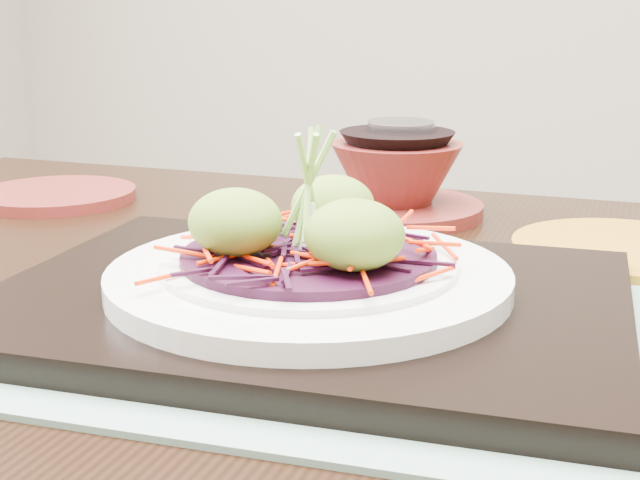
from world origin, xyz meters
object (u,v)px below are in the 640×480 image
at_px(terracotta_side_plate, 57,195).
at_px(white_plate, 309,276).
at_px(dining_table, 310,414).
at_px(serving_tray, 309,302).
at_px(yellow_plate, 624,250).
at_px(water_glass, 400,168).
at_px(terracotta_bowl_set, 396,183).

bearing_deg(terracotta_side_plate, white_plate, -30.32).
bearing_deg(dining_table, serving_tray, -69.50).
bearing_deg(white_plate, yellow_plate, 53.53).
bearing_deg(yellow_plate, water_glass, 161.70).
distance_m(white_plate, terracotta_side_plate, 0.49).
bearing_deg(dining_table, terracotta_side_plate, 151.74).
xyz_separation_m(serving_tray, terracotta_side_plate, (-0.42, 0.24, -0.01)).
height_order(terracotta_side_plate, water_glass, water_glass).
height_order(water_glass, terracotta_bowl_set, water_glass).
xyz_separation_m(dining_table, terracotta_bowl_set, (-0.02, 0.27, 0.14)).
bearing_deg(terracotta_side_plate, dining_table, -25.29).
bearing_deg(serving_tray, water_glass, 90.91).
relative_size(terracotta_side_plate, water_glass, 1.78).
bearing_deg(water_glass, white_plate, -82.70).
distance_m(serving_tray, water_glass, 0.34).
xyz_separation_m(dining_table, terracotta_side_plate, (-0.39, 0.19, 0.11)).
distance_m(dining_table, serving_tray, 0.13).
bearing_deg(yellow_plate, terracotta_bowl_set, 163.25).
height_order(dining_table, terracotta_side_plate, terracotta_side_plate).
height_order(serving_tray, white_plate, white_plate).
xyz_separation_m(serving_tray, white_plate, (0.00, 0.00, 0.02)).
relative_size(dining_table, water_glass, 13.21).
xyz_separation_m(white_plate, terracotta_side_plate, (-0.42, 0.24, -0.03)).
distance_m(water_glass, yellow_plate, 0.25).
height_order(dining_table, yellow_plate, yellow_plate).
relative_size(serving_tray, yellow_plate, 2.22).
distance_m(serving_tray, terracotta_bowl_set, 0.33).
bearing_deg(terracotta_bowl_set, yellow_plate, -16.75).
distance_m(white_plate, water_glass, 0.34).
xyz_separation_m(water_glass, yellow_plate, (0.23, -0.08, -0.04)).
relative_size(white_plate, water_glass, 2.85).
xyz_separation_m(terracotta_side_plate, terracotta_bowl_set, (0.37, 0.08, 0.03)).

